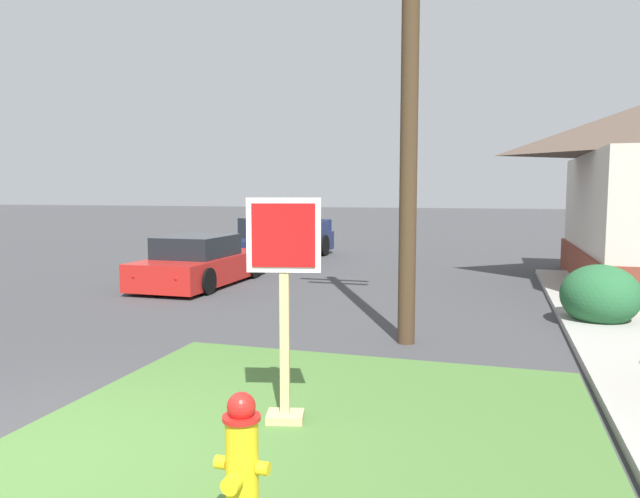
% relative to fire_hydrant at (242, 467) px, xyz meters
% --- Properties ---
extents(ground_plane, '(160.00, 160.00, 0.00)m').
position_rel_fire_hydrant_xyz_m(ground_plane, '(-2.04, 0.42, -0.53)').
color(ground_plane, '#3D3D3F').
extents(grass_corner_patch, '(5.38, 5.35, 0.08)m').
position_rel_fire_hydrant_xyz_m(grass_corner_patch, '(-0.06, 1.68, -0.49)').
color(grass_corner_patch, '#477033').
rests_on(grass_corner_patch, ground).
extents(fire_hydrant, '(0.38, 0.34, 0.96)m').
position_rel_fire_hydrant_xyz_m(fire_hydrant, '(0.00, 0.00, 0.00)').
color(fire_hydrant, black).
rests_on(fire_hydrant, grass_corner_patch).
extents(stop_sign, '(0.70, 0.36, 2.21)m').
position_rel_fire_hydrant_xyz_m(stop_sign, '(-0.38, 1.86, 0.62)').
color(stop_sign, tan).
rests_on(stop_sign, grass_corner_patch).
extents(manhole_cover, '(0.70, 0.70, 0.02)m').
position_rel_fire_hydrant_xyz_m(manhole_cover, '(-2.48, 3.20, -0.53)').
color(manhole_cover, black).
rests_on(manhole_cover, ground).
extents(parked_sedan_red, '(1.88, 4.35, 1.25)m').
position_rel_fire_hydrant_xyz_m(parked_sedan_red, '(-5.52, 9.77, 0.01)').
color(parked_sedan_red, red).
rests_on(parked_sedan_red, ground).
extents(pickup_truck_navy, '(2.37, 5.60, 1.48)m').
position_rel_fire_hydrant_xyz_m(pickup_truck_navy, '(-5.46, 15.34, 0.08)').
color(pickup_truck_navy, '#19234C').
rests_on(pickup_truck_navy, ground).
extents(utility_pole, '(1.85, 0.27, 8.59)m').
position_rel_fire_hydrant_xyz_m(utility_pole, '(0.29, 5.52, 4.01)').
color(utility_pole, '#42301E').
rests_on(utility_pole, ground).
extents(shrub_by_curb, '(1.32, 1.32, 1.08)m').
position_rel_fire_hydrant_xyz_m(shrub_by_curb, '(3.36, 7.63, 0.01)').
color(shrub_by_curb, '#255E33').
rests_on(shrub_by_curb, ground).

